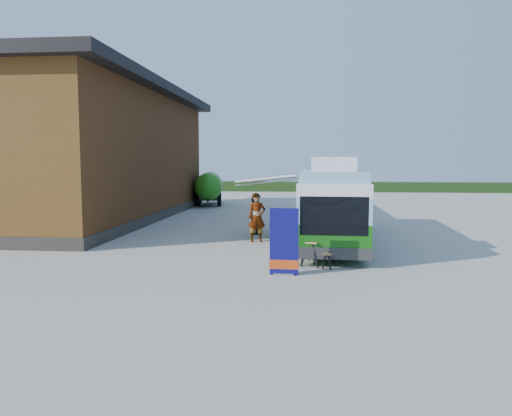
# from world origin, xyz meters

# --- Properties ---
(ground) EXTENTS (100.00, 100.00, 0.00)m
(ground) POSITION_xyz_m (0.00, 0.00, 0.00)
(ground) COLOR #BCB7AD
(ground) RESTS_ON ground
(barn) EXTENTS (9.60, 21.20, 7.50)m
(barn) POSITION_xyz_m (-10.50, 10.00, 3.59)
(barn) COLOR brown
(barn) RESTS_ON ground
(hedge) EXTENTS (40.00, 3.00, 1.00)m
(hedge) POSITION_xyz_m (8.00, 38.00, 0.50)
(hedge) COLOR #264419
(hedge) RESTS_ON ground
(bus) EXTENTS (2.81, 11.21, 3.42)m
(bus) POSITION_xyz_m (2.65, 3.45, 1.63)
(bus) COLOR #1D7513
(bus) RESTS_ON ground
(awning) EXTENTS (2.70, 4.19, 0.51)m
(awning) POSITION_xyz_m (0.35, 3.60, 2.49)
(awning) COLOR white
(awning) RESTS_ON ground
(banner) EXTENTS (0.85, 0.20, 1.95)m
(banner) POSITION_xyz_m (0.96, -3.05, 0.80)
(banner) COLOR #0D0C5C
(banner) RESTS_ON ground
(picnic_table) EXTENTS (1.78, 1.70, 0.80)m
(picnic_table) POSITION_xyz_m (1.91, -1.45, 0.60)
(picnic_table) COLOR tan
(picnic_table) RESTS_ON ground
(person_a) EXTENTS (0.84, 0.67, 2.00)m
(person_a) POSITION_xyz_m (-0.41, 2.87, 1.00)
(person_a) COLOR #999999
(person_a) RESTS_ON ground
(person_b) EXTENTS (0.88, 0.99, 1.70)m
(person_b) POSITION_xyz_m (-0.73, 4.96, 0.85)
(person_b) COLOR #999999
(person_b) RESTS_ON ground
(slurry_tanker) EXTENTS (2.67, 6.59, 2.45)m
(slurry_tanker) POSITION_xyz_m (-5.70, 19.77, 1.41)
(slurry_tanker) COLOR #2B8518
(slurry_tanker) RESTS_ON ground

